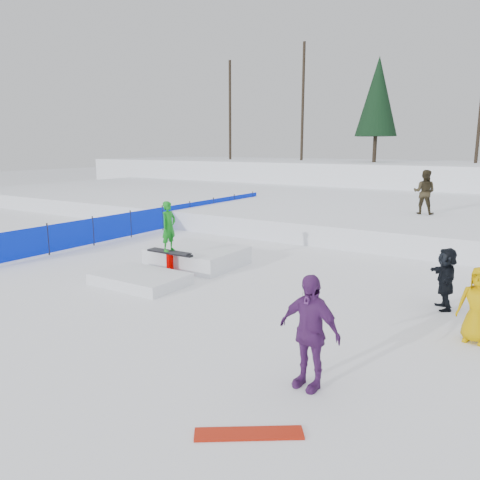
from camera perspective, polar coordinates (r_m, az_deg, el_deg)
The scene contains 10 objects.
ground at distance 11.85m, azimuth -7.34°, elevation -6.57°, with size 120.00×120.00×0.00m, color white.
snow_berm at distance 39.35m, azimuth 22.17°, elevation 6.98°, with size 60.00×14.00×2.40m, color white.
snow_midrise at distance 25.85m, azimuth 16.11°, elevation 3.73°, with size 50.00×18.00×0.80m, color white.
safety_fence at distance 20.76m, azimuth -9.42°, elevation 2.67°, with size 0.05×16.00×1.10m.
walker_olive at distance 21.27m, azimuth 21.54°, elevation 5.46°, with size 0.91×0.71×1.87m, color #2B2515.
spectator_purple at distance 7.24m, azimuth 8.42°, elevation -10.98°, with size 1.05×0.44×1.79m, color #562368.
spectator_yellow at distance 9.84m, azimuth 27.02°, elevation -7.07°, with size 0.71×0.46×1.46m, color #C19500.
spectator_dark at distance 11.51m, azimuth 23.78°, elevation -4.32°, with size 1.32×0.42×1.42m, color black.
loose_board_red at distance 6.48m, azimuth 1.09°, elevation -22.52°, with size 1.40×0.28×0.03m, color #A71B0A.
jib_rail_feature at distance 14.05m, azimuth -6.99°, elevation -2.42°, with size 2.60×4.40×2.11m.
Camera 1 is at (7.32, -8.59, 3.63)m, focal length 35.00 mm.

